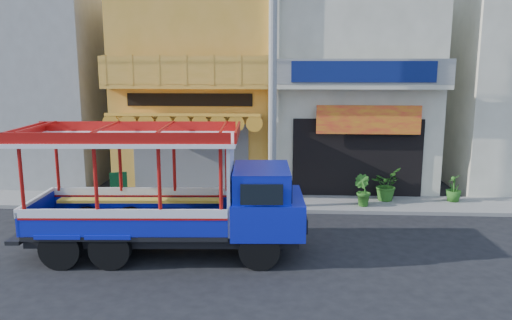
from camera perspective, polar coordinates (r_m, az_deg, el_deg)
The scene contains 12 objects.
ground at distance 13.59m, azimuth 5.76°, elevation -9.78°, with size 90.00×90.00×0.00m, color black.
sidewalk at distance 17.37m, azimuth 5.20°, elevation -4.96°, with size 30.00×2.00×0.12m, color slate.
shophouse_left at distance 20.96m, azimuth -6.11°, elevation 8.93°, with size 6.00×7.50×8.24m.
shophouse_right at distance 20.85m, azimuth 10.59°, elevation 8.80°, with size 6.00×6.75×8.24m.
party_pilaster at distance 17.58m, azimuth 2.03°, elevation 8.30°, with size 0.35×0.30×8.00m, color #BDB89B.
filler_building_left at distance 23.18m, azimuth -23.57°, elevation 7.52°, with size 6.00×6.00×7.60m, color gray.
utility_pole at distance 16.02m, azimuth 2.48°, elevation 11.75°, with size 28.00×0.26×9.00m.
songthaew_truck at distance 12.61m, azimuth -8.15°, elevation -3.90°, with size 7.16×2.67×3.29m.
green_sign at distance 18.40m, azimuth -15.40°, elevation -2.99°, with size 0.58×0.44×0.92m.
potted_plant_a at distance 17.94m, azimuth 14.58°, elevation -2.71°, with size 1.02×0.88×1.13m, color #2A651D.
potted_plant_b at distance 17.08m, azimuth 12.05°, elevation -3.42°, with size 0.57×0.46×1.04m, color #2A651D.
potted_plant_c at distance 18.54m, azimuth 21.66°, elevation -2.98°, with size 0.53×0.53×0.95m, color #2A651D.
Camera 1 is at (-0.63, -12.71, 4.75)m, focal length 35.00 mm.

